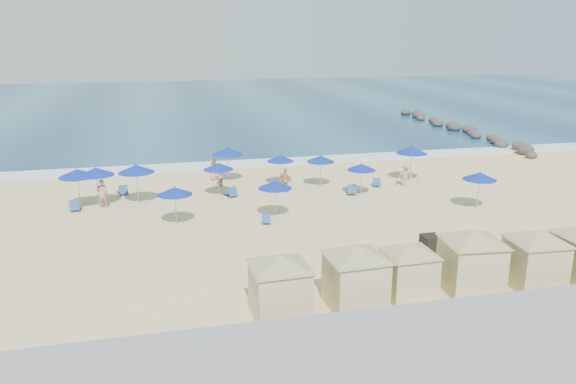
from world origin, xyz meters
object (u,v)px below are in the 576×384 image
Objects in this scene: umbrella_5 at (218,166)px; beachgoer_2 at (286,180)px; umbrella_2 at (136,169)px; umbrella_3 at (175,191)px; umbrella_10 at (412,150)px; umbrella_9 at (321,159)px; umbrella_6 at (275,185)px; cabana_3 at (472,252)px; cabana_0 at (280,278)px; umbrella_7 at (280,158)px; umbrella_11 at (480,176)px; cabana_2 at (409,263)px; umbrella_0 at (96,171)px; beachgoer_1 at (218,176)px; umbrella_1 at (77,173)px; trash_bin at (431,244)px; umbrella_8 at (361,167)px; beachgoer_3 at (405,175)px; cabana_1 at (356,268)px; umbrella_4 at (227,151)px; cabana_4 at (536,251)px; beachgoer_4 at (214,169)px; beachgoer_0 at (102,194)px; rock_jetty at (459,129)px.

umbrella_5 is 4.58m from beachgoer_2.
umbrella_2 is 1.14× the size of umbrella_3.
umbrella_10 is (16.81, 5.86, 0.29)m from umbrella_3.
beachgoer_2 is at bearing -162.25° from umbrella_9.
umbrella_6 is 7.32m from umbrella_9.
cabana_0 is at bearing -177.54° from cabana_3.
umbrella_2 is 1.14× the size of umbrella_6.
umbrella_5 reaches higher than umbrella_7.
umbrella_7 is at bearing 142.33° from umbrella_11.
cabana_0 is 5.45m from cabana_2.
umbrella_0 reaches higher than beachgoer_2.
umbrella_10 is at bearing 125.22° from beachgoer_1.
trash_bin is at bearing -32.81° from umbrella_1.
umbrella_10 is at bearing 52.21° from cabana_0.
umbrella_8 reaches higher than beachgoer_3.
cabana_1 is 1.92× the size of umbrella_11.
umbrella_10 is at bearing -11.88° from umbrella_4.
cabana_3 is 1.82× the size of umbrella_1.
cabana_0 is at bearing -179.43° from cabana_4.
cabana_3 reaches higher than umbrella_9.
cabana_2 is 2.58× the size of beachgoer_4.
cabana_4 is 1.95× the size of umbrella_3.
umbrella_9 reaches higher than beachgoer_3.
cabana_3 is at bearing -2.18° from cabana_2.
beachgoer_0 is (-22.12, 5.39, -1.15)m from umbrella_11.
cabana_0 reaches higher than umbrella_4.
umbrella_2 reaches higher than beachgoer_0.
trash_bin is 18.55m from beachgoer_4.
cabana_3 reaches higher than beachgoer_1.
umbrella_7 is (-4.08, 17.97, 0.21)m from cabana_3.
trash_bin is 0.38× the size of umbrella_5.
umbrella_4 is (6.14, 3.95, -0.02)m from umbrella_2.
umbrella_8 is at bearing -161.18° from beachgoer_3.
cabana_4 is at bearing -80.96° from umbrella_8.
cabana_2 reaches higher than umbrella_11.
beachgoer_0 is at bearing 166.30° from umbrella_11.
beachgoer_3 is at bearing -0.46° from umbrella_0.
rock_jetty is 44.08m from cabana_0.
umbrella_6 is (2.25, 11.45, 0.38)m from cabana_0.
umbrella_9 is at bearing 5.59° from umbrella_1.
cabana_2 is (2.41, 0.36, -0.17)m from cabana_1.
umbrella_3 is at bearing 136.06° from cabana_3.
rock_jetty is at bearing 51.85° from cabana_0.
cabana_1 is 1.75× the size of umbrella_2.
cabana_1 reaches higher than umbrella_1.
rock_jetty is 37.69m from umbrella_2.
umbrella_5 is 2.51m from beachgoer_1.
umbrella_3 is at bearing -120.07° from umbrella_5.
beachgoer_3 reaches higher than rock_jetty.
umbrella_9 reaches higher than beachgoer_4.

